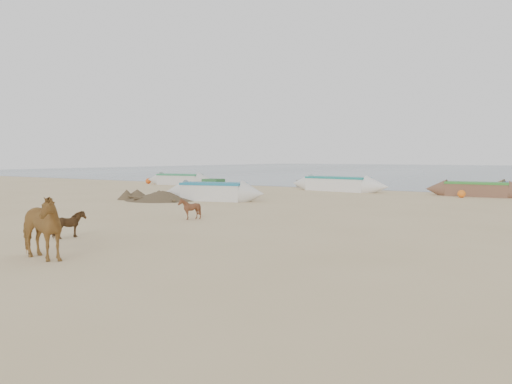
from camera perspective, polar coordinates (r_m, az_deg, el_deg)
ground at (r=15.49m, az=-8.21°, el=-4.56°), size 140.00×140.00×0.00m
sea at (r=94.01m, az=27.24°, el=2.17°), size 160.00×160.00×0.00m
cow_adult at (r=12.18m, az=-23.74°, el=-3.69°), size 1.79×0.91×1.48m
calf_front at (r=18.49m, az=-7.59°, el=-1.92°), size 0.92×0.88×0.80m
calf_right at (r=15.08m, az=-20.55°, el=-3.54°), size 0.80×0.88×0.77m
near_canoe at (r=26.40m, az=-4.89°, el=0.05°), size 5.76×2.73×0.96m
debris_pile at (r=27.29m, az=-10.61°, el=-0.37°), size 5.22×5.22×0.49m
waterline_canoes at (r=32.20m, az=22.68°, el=0.39°), size 50.60×3.88×0.96m
beach_clutter at (r=31.72m, az=22.25°, el=0.10°), size 43.13×5.10×0.64m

